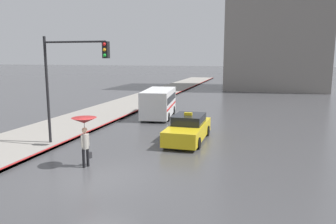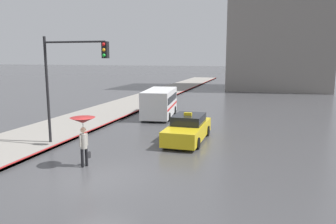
# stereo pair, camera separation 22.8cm
# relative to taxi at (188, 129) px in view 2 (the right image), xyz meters

# --- Properties ---
(ground_plane) EXTENTS (300.00, 300.00, 0.00)m
(ground_plane) POSITION_rel_taxi_xyz_m (-2.06, -6.59, -0.67)
(ground_plane) COLOR #424244
(taxi) EXTENTS (1.91, 4.75, 1.60)m
(taxi) POSITION_rel_taxi_xyz_m (0.00, 0.00, 0.00)
(taxi) COLOR gold
(taxi) RESTS_ON ground_plane
(ambulance_van) EXTENTS (2.70, 5.46, 2.13)m
(ambulance_van) POSITION_rel_taxi_xyz_m (-3.77, 6.48, 0.52)
(ambulance_van) COLOR silver
(ambulance_van) RESTS_ON ground_plane
(pedestrian_with_umbrella) EXTENTS (1.05, 1.05, 2.14)m
(pedestrian_with_umbrella) POSITION_rel_taxi_xyz_m (-3.24, -5.55, 1.07)
(pedestrian_with_umbrella) COLOR black
(pedestrian_with_umbrella) RESTS_ON ground_plane
(traffic_light) EXTENTS (3.63, 0.38, 5.67)m
(traffic_light) POSITION_rel_taxi_xyz_m (-5.46, -2.88, 3.28)
(traffic_light) COLOR black
(traffic_light) RESTS_ON ground_plane
(building_tower_near) EXTENTS (13.36, 11.64, 22.41)m
(building_tower_near) POSITION_rel_taxi_xyz_m (5.53, 32.69, 10.53)
(building_tower_near) COLOR gray
(building_tower_near) RESTS_ON ground_plane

